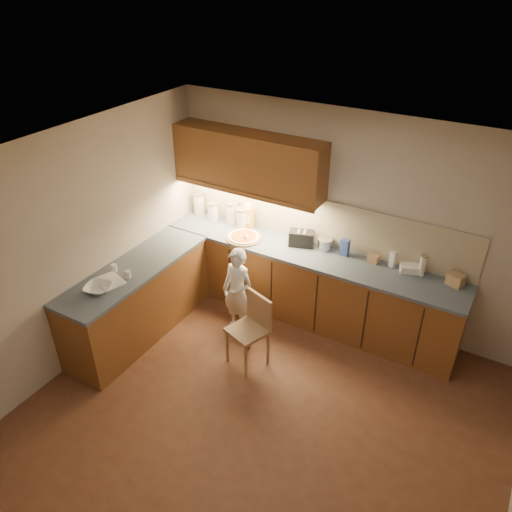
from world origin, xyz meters
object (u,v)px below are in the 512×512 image
at_px(pizza_on_board, 244,237).
at_px(child, 238,292).
at_px(oil_jug, 248,217).
at_px(wooden_chair, 252,325).
at_px(toaster, 301,238).

bearing_deg(pizza_on_board, child, -65.32).
relative_size(pizza_on_board, child, 0.40).
bearing_deg(oil_jug, wooden_chair, -57.67).
relative_size(child, toaster, 3.39).
height_order(pizza_on_board, child, child).
bearing_deg(toaster, pizza_on_board, 179.03).
height_order(pizza_on_board, oil_jug, oil_jug).
distance_m(child, wooden_chair, 0.55).
height_order(child, wooden_chair, child).
relative_size(child, oil_jug, 3.32).
relative_size(pizza_on_board, toaster, 1.35).
bearing_deg(wooden_chair, oil_jug, 141.19).
height_order(wooden_chair, toaster, toaster).
xyz_separation_m(oil_jug, toaster, (0.79, -0.06, -0.06)).
relative_size(oil_jug, toaster, 1.02).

